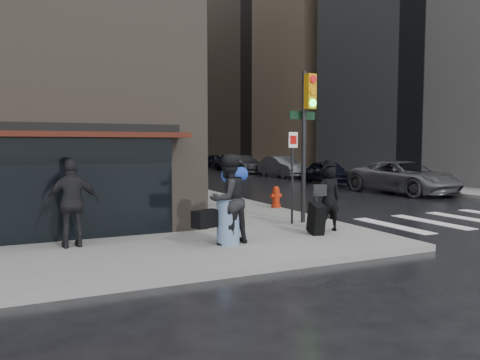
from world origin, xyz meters
The scene contains 15 objects.
ground centered at (0.00, 0.00, 0.00)m, with size 140.00×140.00×0.00m, color black.
sidewalk_left centered at (0.00, 27.00, 0.07)m, with size 4.00×50.00×0.15m, color slate.
sidewalk_right centered at (13.50, 27.00, 0.07)m, with size 3.00×50.00×0.15m, color slate.
bldg_right_far centered at (26.00, 58.00, 12.50)m, with size 22.00×20.00×25.00m, color slate.
bldg_distant centered at (6.00, 78.00, 16.00)m, with size 40.00×12.00×32.00m, color slate.
man_overcoat centered at (0.67, 0.39, 0.95)m, with size 1.13×0.92×1.91m.
man_jeans centered at (-2.28, 0.05, 1.18)m, with size 1.49×1.07×2.06m.
man_greycoat centered at (-5.50, 1.22, 1.14)m, with size 1.18×0.54×1.97m.
traffic_light centered at (0.92, 1.79, 2.97)m, with size 1.08×0.58×4.38m.
fire_hydrant centered at (1.80, 5.05, 0.50)m, with size 0.44×0.34×0.78m.
parked_car_0 centered at (10.63, 7.86, 0.81)m, with size 2.68×5.80×1.61m, color #505055.
parked_car_1 centered at (10.62, 14.20, 0.73)m, with size 1.71×4.26×1.45m, color black.
parked_car_2 centered at (11.04, 20.54, 0.77)m, with size 1.62×4.65×1.53m, color #45454B.
parked_car_3 centered at (10.82, 26.88, 0.78)m, with size 2.18×5.36×1.55m, color #45454A.
parked_car_4 centered at (11.11, 33.22, 0.75)m, with size 1.76×4.39×1.49m, color black.
Camera 1 is at (-6.47, -9.63, 2.42)m, focal length 35.00 mm.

